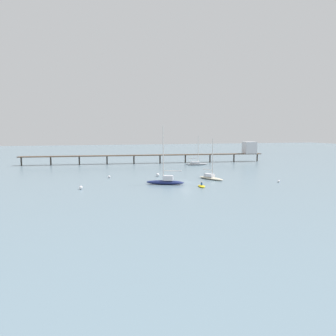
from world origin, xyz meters
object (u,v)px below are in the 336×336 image
object	(u,v)px
dinghy_yellow	(202,186)
mooring_buoy_inner	(279,181)
sailboat_gray	(197,163)
mooring_buoy_outer	(81,188)
pier	(200,151)
sailboat_cream	(211,177)
mooring_buoy_far	(109,177)
mooring_buoy_mid	(158,175)
sailboat_navy	(166,181)

from	to	relation	value
dinghy_yellow	mooring_buoy_inner	distance (m)	19.09
sailboat_gray	mooring_buoy_outer	bearing A→B (deg)	-136.28
pier	dinghy_yellow	size ratio (longest dim) A/B	29.24
sailboat_cream	mooring_buoy_far	bearing A→B (deg)	159.51
dinghy_yellow	mooring_buoy_mid	xyz separation A→B (m)	(-5.25, 17.29, 0.22)
sailboat_gray	mooring_buoy_mid	xyz separation A→B (m)	(-19.45, -23.43, -0.18)
mooring_buoy_outer	sailboat_cream	bearing A→B (deg)	10.13
mooring_buoy_far	dinghy_yellow	bearing A→B (deg)	-45.80
pier	mooring_buoy_mid	xyz separation A→B (m)	(-23.97, -31.56, -3.65)
sailboat_gray	mooring_buoy_outer	world-z (taller)	sailboat_gray
dinghy_yellow	sailboat_gray	bearing A→B (deg)	70.77
sailboat_cream	mooring_buoy_outer	xyz separation A→B (m)	(-30.40, -5.43, -0.26)
sailboat_cream	mooring_buoy_inner	size ratio (longest dim) A/B	18.74
sailboat_cream	mooring_buoy_mid	size ratio (longest dim) A/B	11.53
mooring_buoy_far	sailboat_navy	bearing A→B (deg)	-49.45
pier	sailboat_gray	world-z (taller)	sailboat_gray
mooring_buoy_inner	mooring_buoy_mid	bearing A→B (deg)	145.84
mooring_buoy_mid	mooring_buoy_outer	xyz separation A→B (m)	(-19.15, -13.49, -0.06)
sailboat_gray	dinghy_yellow	xyz separation A→B (m)	(-14.20, -40.72, -0.40)
sailboat_navy	sailboat_cream	xyz separation A→B (m)	(12.43, 4.17, -0.19)
pier	sailboat_navy	world-z (taller)	sailboat_navy
sailboat_gray	sailboat_navy	size ratio (longest dim) A/B	0.78
dinghy_yellow	mooring_buoy_inner	xyz separation A→B (m)	(19.08, 0.78, 0.06)
dinghy_yellow	sailboat_cream	bearing A→B (deg)	57.01
mooring_buoy_inner	mooring_buoy_mid	world-z (taller)	mooring_buoy_mid
pier	sailboat_gray	distance (m)	9.93
pier	mooring_buoy_outer	world-z (taller)	pier
mooring_buoy_far	pier	bearing A→B (deg)	40.39
pier	mooring_buoy_mid	world-z (taller)	pier
sailboat_cream	mooring_buoy_far	world-z (taller)	sailboat_cream
mooring_buoy_mid	mooring_buoy_outer	world-z (taller)	mooring_buoy_mid
sailboat_cream	dinghy_yellow	xyz separation A→B (m)	(-5.99, -9.23, -0.43)
sailboat_navy	mooring_buoy_outer	distance (m)	18.02
pier	sailboat_navy	xyz separation A→B (m)	(-25.16, -43.78, -3.25)
sailboat_navy	sailboat_cream	world-z (taller)	sailboat_navy
pier	sailboat_gray	size ratio (longest dim) A/B	8.77
sailboat_gray	sailboat_navy	world-z (taller)	sailboat_navy
dinghy_yellow	mooring_buoy_far	size ratio (longest dim) A/B	4.92
sailboat_gray	sailboat_cream	xyz separation A→B (m)	(-8.21, -31.49, 0.03)
mooring_buoy_mid	pier	bearing A→B (deg)	52.78
dinghy_yellow	mooring_buoy_mid	distance (m)	18.07
sailboat_gray	mooring_buoy_mid	bearing A→B (deg)	-129.70
sailboat_cream	mooring_buoy_far	xyz separation A→B (m)	(-23.51, 8.79, -0.33)
mooring_buoy_inner	mooring_buoy_outer	bearing A→B (deg)	176.03
sailboat_cream	dinghy_yellow	distance (m)	11.02
pier	mooring_buoy_far	size ratio (longest dim) A/B	143.91
sailboat_cream	dinghy_yellow	bearing A→B (deg)	-122.99
sailboat_gray	dinghy_yellow	size ratio (longest dim) A/B	3.33
mooring_buoy_outer	sailboat_gray	bearing A→B (deg)	43.72
mooring_buoy_mid	mooring_buoy_outer	size ratio (longest dim) A/B	1.15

